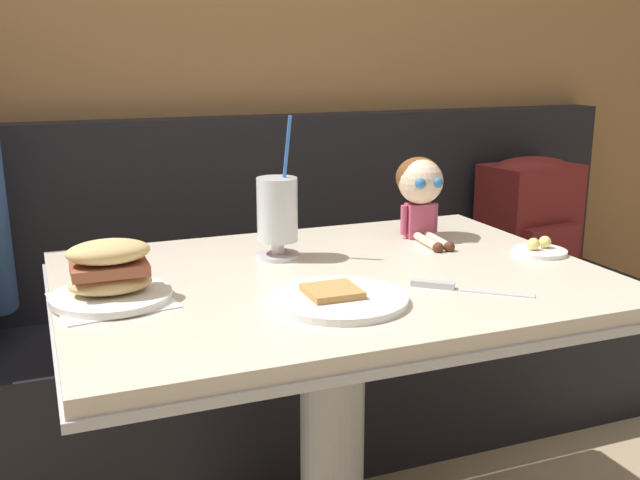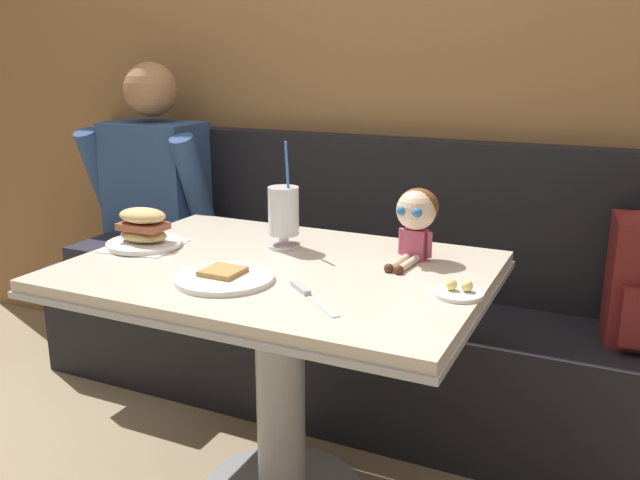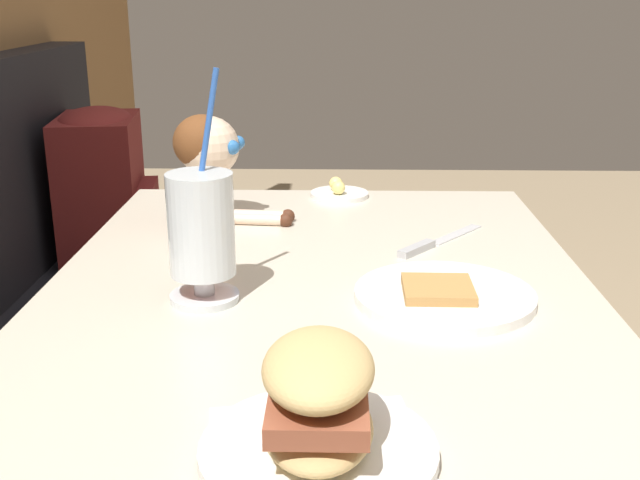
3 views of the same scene
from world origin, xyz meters
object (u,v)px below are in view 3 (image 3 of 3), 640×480
(sandwich_plate, at_px, (318,415))
(backpack, at_px, (103,181))
(butter_knife, at_px, (428,245))
(milkshake_glass, at_px, (201,229))
(butter_saucer, at_px, (339,192))
(seated_doll, at_px, (209,153))
(toast_plate, at_px, (444,295))

(sandwich_plate, distance_m, backpack, 1.53)
(butter_knife, xyz_separation_m, backpack, (0.78, 0.78, -0.09))
(milkshake_glass, height_order, sandwich_plate, milkshake_glass)
(sandwich_plate, relative_size, butter_knife, 1.18)
(butter_saucer, distance_m, backpack, 0.78)
(butter_knife, height_order, backpack, backpack)
(butter_saucer, height_order, butter_knife, butter_saucer)
(milkshake_glass, relative_size, sandwich_plate, 1.38)
(milkshake_glass, xyz_separation_m, sandwich_plate, (-0.38, -0.17, -0.06))
(seated_doll, bearing_deg, butter_saucer, -52.36)
(butter_knife, relative_size, seated_doll, 0.87)
(milkshake_glass, distance_m, sandwich_plate, 0.42)
(butter_knife, relative_size, backpack, 0.48)
(butter_saucer, bearing_deg, sandwich_plate, 178.85)
(butter_knife, xyz_separation_m, seated_doll, (0.14, 0.38, 0.12))
(sandwich_plate, xyz_separation_m, seated_doll, (0.76, 0.22, 0.08))
(sandwich_plate, xyz_separation_m, butter_knife, (0.62, -0.17, -0.04))
(sandwich_plate, relative_size, butter_saucer, 1.89)
(sandwich_plate, distance_m, seated_doll, 0.79)
(milkshake_glass, bearing_deg, toast_plate, -88.87)
(toast_plate, bearing_deg, sandwich_plate, 156.92)
(butter_saucer, xyz_separation_m, seated_doll, (-0.18, 0.24, 0.12))
(butter_knife, bearing_deg, milkshake_glass, 125.48)
(toast_plate, bearing_deg, butter_knife, -1.01)
(milkshake_glass, height_order, butter_saucer, milkshake_glass)
(milkshake_glass, bearing_deg, butter_knife, -54.52)
(toast_plate, xyz_separation_m, seated_doll, (0.38, 0.38, 0.12))
(butter_saucer, bearing_deg, toast_plate, -165.44)
(seated_doll, xyz_separation_m, backpack, (0.64, 0.40, -0.21))
(sandwich_plate, bearing_deg, seated_doll, 15.89)
(butter_knife, bearing_deg, seated_doll, 69.45)
(seated_doll, height_order, backpack, seated_doll)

